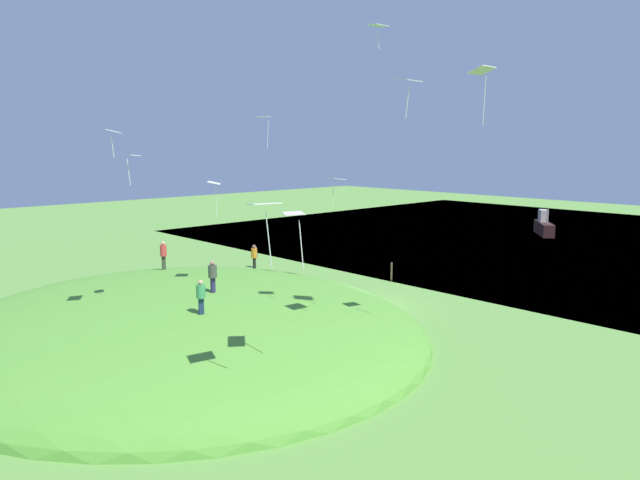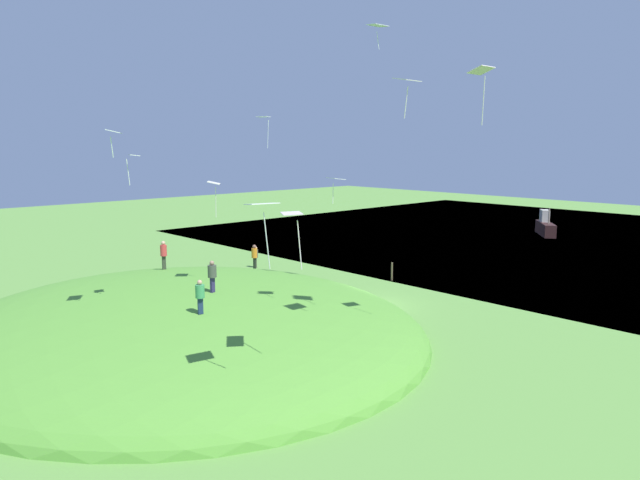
{
  "view_description": "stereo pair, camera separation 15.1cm",
  "coord_description": "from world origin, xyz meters",
  "px_view_note": "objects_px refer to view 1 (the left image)",
  "views": [
    {
      "loc": [
        27.56,
        23.98,
        10.03
      ],
      "look_at": [
        2.63,
        -2.33,
        4.22
      ],
      "focal_mm": 33.06,
      "sensor_mm": 36.0,
      "label": 1
    },
    {
      "loc": [
        27.45,
        24.08,
        10.03
      ],
      "look_at": [
        2.63,
        -2.33,
        4.22
      ],
      "focal_mm": 33.06,
      "sensor_mm": 36.0,
      "label": 2
    }
  ],
  "objects_px": {
    "kite_5": "(134,158)",
    "mooring_post": "(391,271)",
    "kite_6": "(482,73)",
    "person_walking_path": "(255,254)",
    "kite_10": "(114,132)",
    "kite_8": "(294,216)",
    "kite_3": "(265,208)",
    "kite_2": "(336,179)",
    "kite_11": "(264,119)",
    "kite_7": "(214,185)",
    "kite_4": "(408,81)",
    "person_near_shore": "(213,273)",
    "boat_on_lake": "(544,226)",
    "person_watching_kites": "(254,254)",
    "kite_0": "(378,26)",
    "person_on_hilltop": "(201,293)",
    "person_with_child": "(163,252)"
  },
  "relations": [
    {
      "from": "kite_5",
      "to": "mooring_post",
      "type": "bearing_deg",
      "value": -174.58
    },
    {
      "from": "kite_6",
      "to": "kite_5",
      "type": "bearing_deg",
      "value": -52.07
    },
    {
      "from": "person_walking_path",
      "to": "kite_10",
      "type": "relative_size",
      "value": 1.5
    },
    {
      "from": "kite_6",
      "to": "kite_8",
      "type": "xyz_separation_m",
      "value": [
        8.31,
        -2.32,
        -5.46
      ]
    },
    {
      "from": "person_walking_path",
      "to": "kite_3",
      "type": "relative_size",
      "value": 0.8
    },
    {
      "from": "kite_2",
      "to": "kite_11",
      "type": "bearing_deg",
      "value": -83.19
    },
    {
      "from": "kite_7",
      "to": "mooring_post",
      "type": "xyz_separation_m",
      "value": [
        -15.96,
        -0.73,
        -7.26
      ]
    },
    {
      "from": "kite_7",
      "to": "kite_10",
      "type": "bearing_deg",
      "value": 18.96
    },
    {
      "from": "kite_4",
      "to": "kite_7",
      "type": "bearing_deg",
      "value": -85.05
    },
    {
      "from": "person_near_shore",
      "to": "boat_on_lake",
      "type": "bearing_deg",
      "value": 169.83
    },
    {
      "from": "kite_2",
      "to": "mooring_post",
      "type": "xyz_separation_m",
      "value": [
        -8.51,
        -2.52,
        -7.33
      ]
    },
    {
      "from": "kite_7",
      "to": "person_watching_kites",
      "type": "bearing_deg",
      "value": -139.47
    },
    {
      "from": "person_walking_path",
      "to": "kite_6",
      "type": "xyz_separation_m",
      "value": [
        6.99,
        24.93,
        11.84
      ]
    },
    {
      "from": "boat_on_lake",
      "to": "kite_5",
      "type": "xyz_separation_m",
      "value": [
        51.66,
        4.93,
        8.54
      ]
    },
    {
      "from": "kite_5",
      "to": "kite_11",
      "type": "height_order",
      "value": "kite_11"
    },
    {
      "from": "kite_0",
      "to": "kite_8",
      "type": "relative_size",
      "value": 0.59
    },
    {
      "from": "kite_6",
      "to": "kite_2",
      "type": "bearing_deg",
      "value": -104.99
    },
    {
      "from": "person_on_hilltop",
      "to": "person_walking_path",
      "type": "relative_size",
      "value": 0.89
    },
    {
      "from": "kite_3",
      "to": "kite_8",
      "type": "height_order",
      "value": "kite_3"
    },
    {
      "from": "person_on_hilltop",
      "to": "mooring_post",
      "type": "distance_m",
      "value": 20.48
    },
    {
      "from": "person_walking_path",
      "to": "kite_6",
      "type": "relative_size",
      "value": 0.76
    },
    {
      "from": "kite_0",
      "to": "kite_4",
      "type": "relative_size",
      "value": 0.79
    },
    {
      "from": "person_on_hilltop",
      "to": "kite_8",
      "type": "height_order",
      "value": "kite_8"
    },
    {
      "from": "person_watching_kites",
      "to": "person_walking_path",
      "type": "distance_m",
      "value": 6.78
    },
    {
      "from": "person_on_hilltop",
      "to": "kite_7",
      "type": "relative_size",
      "value": 0.8
    },
    {
      "from": "kite_10",
      "to": "kite_11",
      "type": "xyz_separation_m",
      "value": [
        -13.19,
        -6.41,
        1.16
      ]
    },
    {
      "from": "kite_5",
      "to": "kite_8",
      "type": "xyz_separation_m",
      "value": [
        -1.18,
        9.86,
        -1.96
      ]
    },
    {
      "from": "kite_10",
      "to": "kite_6",
      "type": "bearing_deg",
      "value": 133.85
    },
    {
      "from": "kite_3",
      "to": "kite_0",
      "type": "bearing_deg",
      "value": -153.56
    },
    {
      "from": "person_walking_path",
      "to": "kite_2",
      "type": "bearing_deg",
      "value": 30.36
    },
    {
      "from": "person_watching_kites",
      "to": "person_walking_path",
      "type": "height_order",
      "value": "person_watching_kites"
    },
    {
      "from": "person_watching_kites",
      "to": "kite_11",
      "type": "height_order",
      "value": "kite_11"
    },
    {
      "from": "kite_7",
      "to": "mooring_post",
      "type": "relative_size",
      "value": 1.47
    },
    {
      "from": "person_on_hilltop",
      "to": "kite_8",
      "type": "relative_size",
      "value": 0.77
    },
    {
      "from": "kite_0",
      "to": "kite_11",
      "type": "bearing_deg",
      "value": -88.4
    },
    {
      "from": "kite_5",
      "to": "kite_7",
      "type": "distance_m",
      "value": 5.53
    },
    {
      "from": "kite_10",
      "to": "kite_0",
      "type": "bearing_deg",
      "value": 166.71
    },
    {
      "from": "person_watching_kites",
      "to": "kite_6",
      "type": "relative_size",
      "value": 0.76
    },
    {
      "from": "person_with_child",
      "to": "kite_6",
      "type": "relative_size",
      "value": 0.78
    },
    {
      "from": "kite_11",
      "to": "mooring_post",
      "type": "height_order",
      "value": "kite_11"
    },
    {
      "from": "person_walking_path",
      "to": "kite_7",
      "type": "relative_size",
      "value": 0.9
    },
    {
      "from": "boat_on_lake",
      "to": "kite_6",
      "type": "relative_size",
      "value": 2.11
    },
    {
      "from": "person_near_shore",
      "to": "kite_5",
      "type": "bearing_deg",
      "value": -22.33
    },
    {
      "from": "kite_0",
      "to": "kite_6",
      "type": "bearing_deg",
      "value": 71.65
    },
    {
      "from": "kite_11",
      "to": "boat_on_lake",
      "type": "bearing_deg",
      "value": 179.23
    },
    {
      "from": "person_watching_kites",
      "to": "kite_6",
      "type": "bearing_deg",
      "value": -174.86
    },
    {
      "from": "kite_11",
      "to": "kite_5",
      "type": "bearing_deg",
      "value": 24.69
    },
    {
      "from": "boat_on_lake",
      "to": "kite_6",
      "type": "height_order",
      "value": "kite_6"
    },
    {
      "from": "person_near_shore",
      "to": "kite_4",
      "type": "height_order",
      "value": "kite_4"
    },
    {
      "from": "person_with_child",
      "to": "kite_6",
      "type": "distance_m",
      "value": 22.83
    }
  ]
}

